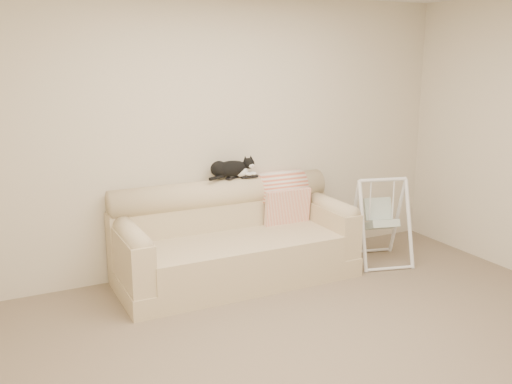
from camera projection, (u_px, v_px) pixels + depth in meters
ground_plane at (329, 354)px, 4.01m from camera, size 5.00×5.00×0.00m
room_shell at (336, 139)px, 3.65m from camera, size 5.04×4.04×2.60m
sofa at (233, 242)px, 5.33m from camera, size 2.20×0.93×0.90m
remote_a at (233, 177)px, 5.47m from camera, size 0.18×0.14×0.03m
remote_b at (249, 176)px, 5.51m from camera, size 0.17×0.06×0.02m
tuxedo_cat at (231, 169)px, 5.43m from camera, size 0.51×0.22×0.20m
throw_blanket at (281, 191)px, 5.71m from camera, size 0.49×0.38×0.58m
baby_swing at (380, 220)px, 5.73m from camera, size 0.65×0.68×0.87m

